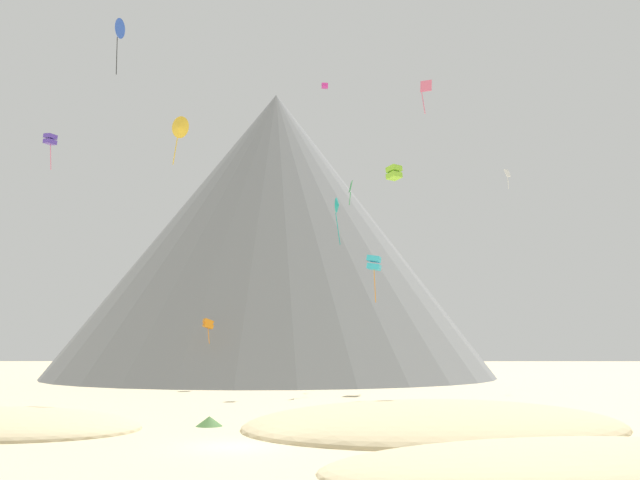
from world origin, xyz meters
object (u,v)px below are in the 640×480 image
Objects in this scene: kite_green_mid at (351,188)px; kite_gold_mid at (179,127)px; rock_massif at (275,239)px; kite_magenta_high at (325,86)px; kite_pink_low at (378,323)px; kite_white_high at (507,174)px; kite_cyan_low at (374,263)px; kite_teal_mid at (338,206)px; kite_rainbow_high at (426,89)px; kite_orange_low at (208,324)px; kite_blue_high at (119,29)px; kite_indigo_high at (50,140)px; kite_lime_mid at (394,173)px; bush_far_right at (209,421)px; bush_far_left at (332,415)px; bush_ridge_crest at (297,431)px.

kite_green_mid is 0.73× the size of kite_gold_mid.
rock_massif is 104.51× the size of kite_magenta_high.
kite_pink_low is at bearing -53.70° from rock_massif.
kite_magenta_high is 0.29× the size of kite_green_mid.
kite_green_mid is (-19.70, 1.88, -1.20)m from kite_white_high.
kite_magenta_high is (-5.43, 7.72, 23.97)m from kite_cyan_low.
kite_green_mid is 0.59× the size of kite_teal_mid.
kite_teal_mid is at bearing 11.93° from kite_rainbow_high.
kite_green_mid reaches higher than kite_teal_mid.
kite_orange_low is at bearing 120.31° from kite_gold_mid.
kite_blue_high is 1.18× the size of kite_teal_mid.
kite_orange_low is 26.10m from kite_indigo_high.
kite_magenta_high is 0.64× the size of kite_lime_mid.
kite_green_mid is at bearing 76.77° from bush_far_right.
kite_lime_mid is at bearing 48.45° from bush_far_right.
kite_white_high is 0.51× the size of kite_cyan_low.
kite_orange_low is at bearing -166.61° from kite_magenta_high.
kite_magenta_high is (13.22, 4.81, 30.49)m from kite_orange_low.
kite_gold_mid is at bearing -173.66° from kite_green_mid.
kite_orange_low is 23.26m from kite_pink_low.
bush_far_left is at bearing 55.63° from kite_blue_high.
kite_magenta_high reaches higher than kite_orange_low.
rock_massif is 30.42× the size of kite_green_mid.
bush_far_right is at bearing -39.59° from kite_gold_mid.
kite_gold_mid is 22.42m from kite_teal_mid.
bush_far_right is 43.42m from kite_indigo_high.
kite_cyan_low is 15.88m from kite_pink_low.
kite_gold_mid is at bearing -123.41° from kite_magenta_high.
kite_green_mid is (-2.12, 10.32, 11.15)m from kite_cyan_low.
bush_far_right is 35.88m from kite_orange_low.
kite_cyan_low is 7.63m from kite_teal_mid.
kite_blue_high is at bearing -154.99° from kite_magenta_high.
bush_ridge_crest is at bearing -108.30° from kite_indigo_high.
kite_gold_mid is at bearing 80.68° from kite_rainbow_high.
kite_lime_mid is at bearing 63.15° from bush_far_left.
rock_massif is 39.16m from kite_cyan_low.
kite_gold_mid reaches higher than kite_pink_low.
rock_massif is 33.78× the size of kite_orange_low.
kite_orange_low is at bearing 93.55° from kite_teal_mid.
kite_white_high is 0.94× the size of kite_orange_low.
kite_indigo_high is (-16.56, 11.86, 2.95)m from kite_gold_mid.
kite_pink_low is at bearing -12.00° from kite_rainbow_high.
kite_magenta_high reaches higher than kite_indigo_high.
kite_lime_mid reaches higher than kite_pink_low.
kite_cyan_low is 15.34m from kite_green_mid.
kite_blue_high is at bearing 19.73° from kite_white_high.
kite_white_high is at bearing -110.16° from kite_pink_low.
kite_green_mid is (3.31, 2.60, -12.82)m from kite_magenta_high.
rock_massif reaches higher than kite_white_high.
bush_far_right is 48.61m from kite_blue_high.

